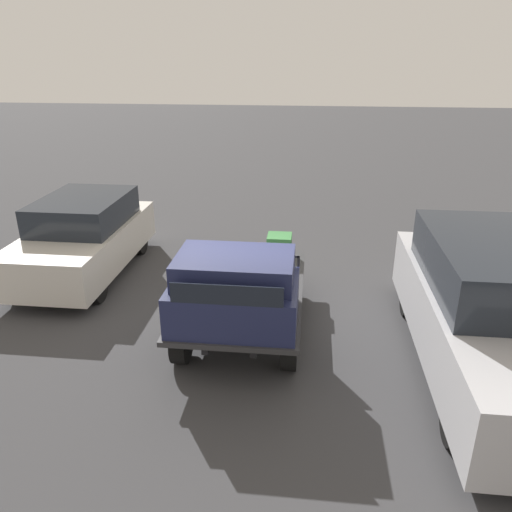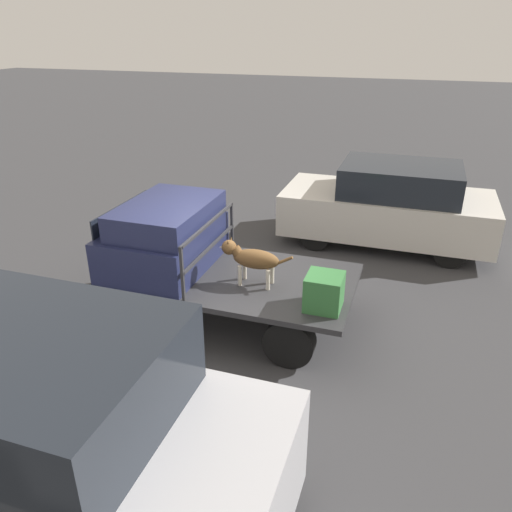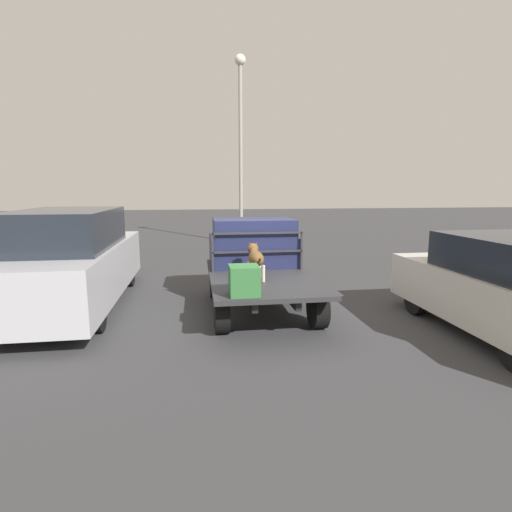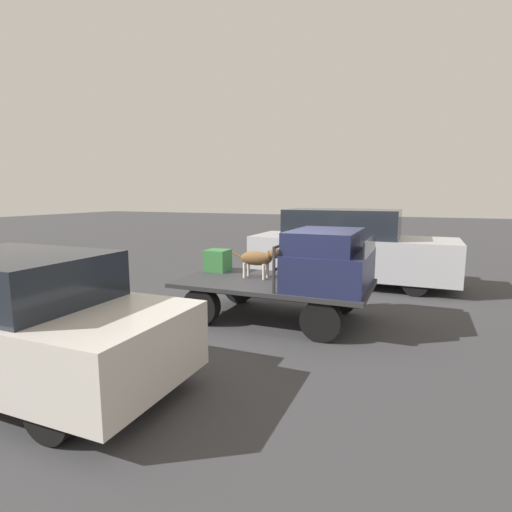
% 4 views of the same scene
% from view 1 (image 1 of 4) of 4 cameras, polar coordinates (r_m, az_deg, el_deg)
% --- Properties ---
extents(ground_plane, '(80.00, 80.00, 0.00)m').
position_cam_1_polar(ground_plane, '(8.96, -1.31, -8.11)').
color(ground_plane, '#38383A').
extents(flatbed_truck, '(3.66, 2.00, 0.75)m').
position_cam_1_polar(flatbed_truck, '(8.70, -1.34, -4.97)').
color(flatbed_truck, black).
rests_on(flatbed_truck, ground).
extents(truck_cab, '(1.39, 1.88, 1.03)m').
position_cam_1_polar(truck_cab, '(7.46, -2.46, -4.00)').
color(truck_cab, '#1E2347').
rests_on(truck_cab, flatbed_truck).
extents(truck_headboard, '(0.04, 1.88, 0.80)m').
position_cam_1_polar(truck_headboard, '(8.09, -1.69, -1.42)').
color(truck_headboard, '#2D2D30').
rests_on(truck_headboard, flatbed_truck).
extents(dog, '(1.09, 0.28, 0.66)m').
position_cam_1_polar(dog, '(8.76, -0.06, -0.44)').
color(dog, beige).
rests_on(dog, flatbed_truck).
extents(cargo_crate, '(0.47, 0.47, 0.47)m').
position_cam_1_polar(cargo_crate, '(9.83, 2.69, 1.09)').
color(cargo_crate, '#337038').
rests_on(cargo_crate, flatbed_truck).
extents(parked_sedan, '(4.13, 1.86, 1.67)m').
position_cam_1_polar(parked_sedan, '(11.41, -19.07, 2.10)').
color(parked_sedan, black).
rests_on(parked_sedan, ground).
extents(parked_pickup_far, '(5.36, 1.92, 2.02)m').
position_cam_1_polar(parked_pickup_far, '(8.19, 25.03, -5.68)').
color(parked_pickup_far, black).
rests_on(parked_pickup_far, ground).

